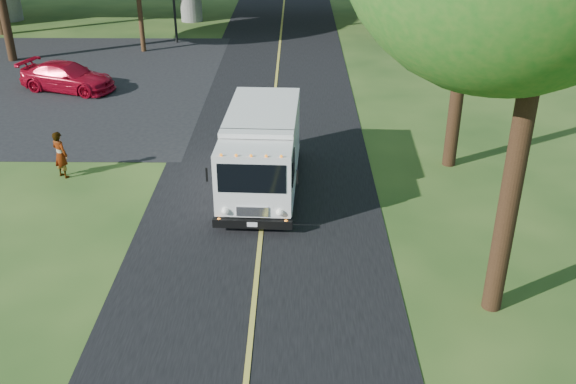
{
  "coord_description": "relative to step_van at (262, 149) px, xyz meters",
  "views": [
    {
      "loc": [
        0.95,
        -11.12,
        9.07
      ],
      "look_at": [
        0.76,
        3.65,
        1.6
      ],
      "focal_mm": 40.0,
      "sensor_mm": 36.0,
      "label": 1
    }
  ],
  "objects": [
    {
      "name": "lane_line",
      "position": [
        0.1,
        2.93,
        -1.31
      ],
      "size": [
        0.12,
        90.0,
        0.01
      ],
      "primitive_type": "cube",
      "color": "gold",
      "rests_on": "road"
    },
    {
      "name": "road",
      "position": [
        0.1,
        2.93,
        -1.33
      ],
      "size": [
        7.0,
        90.0,
        0.02
      ],
      "primitive_type": "cube",
      "color": "black",
      "rests_on": "ground"
    },
    {
      "name": "red_sedan",
      "position": [
        -9.31,
        9.92,
        -0.7
      ],
      "size": [
        4.73,
        3.01,
        1.28
      ],
      "primitive_type": "imported",
      "rotation": [
        0.0,
        0.0,
        1.27
      ],
      "color": "#A0091E",
      "rests_on": "ground"
    },
    {
      "name": "step_van",
      "position": [
        0.0,
        0.0,
        0.0
      ],
      "size": [
        2.42,
        5.97,
        2.47
      ],
      "rotation": [
        0.0,
        0.0,
        -0.04
      ],
      "color": "white",
      "rests_on": "ground"
    },
    {
      "name": "ground",
      "position": [
        0.1,
        -7.07,
        -1.34
      ],
      "size": [
        120.0,
        120.0,
        0.0
      ],
      "primitive_type": "plane",
      "color": "#254518",
      "rests_on": "ground"
    },
    {
      "name": "parking_lot",
      "position": [
        -10.9,
        10.93,
        -1.34
      ],
      "size": [
        16.0,
        18.0,
        0.01
      ],
      "primitive_type": "cube",
      "color": "black",
      "rests_on": "ground"
    },
    {
      "name": "pedestrian",
      "position": [
        -6.58,
        0.79,
        -0.55
      ],
      "size": [
        0.69,
        0.63,
        1.57
      ],
      "primitive_type": "imported",
      "rotation": [
        0.0,
        0.0,
        2.58
      ],
      "color": "gray",
      "rests_on": "ground"
    }
  ]
}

